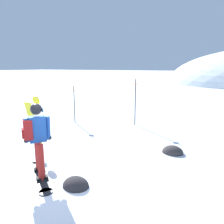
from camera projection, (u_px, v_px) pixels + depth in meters
The scene contains 7 objects.
ground_plane at pixel (55, 183), 4.76m from camera, with size 300.00×300.00×0.00m, color white.
snowboarder_main at pixel (37, 138), 4.88m from camera, with size 1.52×1.22×1.71m.
spare_snowboard at pixel (34, 122), 6.72m from camera, with size 0.28×0.40×1.62m.
piste_marker_near at pixel (74, 101), 9.70m from camera, with size 0.20×0.20×1.72m.
piste_marker_far at pixel (135, 99), 9.31m from camera, with size 0.20×0.20×2.05m.
rock_dark at pixel (76, 186), 4.62m from camera, with size 0.59×0.50×0.41m.
rock_mid at pixel (173, 153), 6.42m from camera, with size 0.62×0.53×0.44m.
Camera 1 is at (3.14, -3.25, 2.50)m, focal length 34.76 mm.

